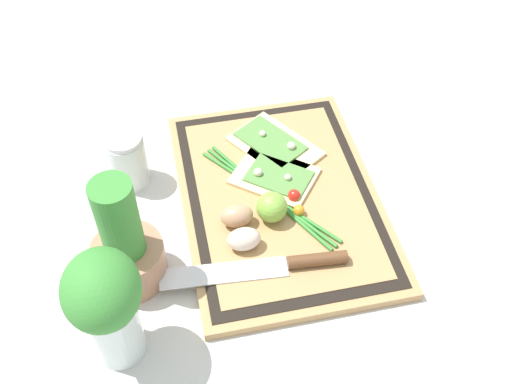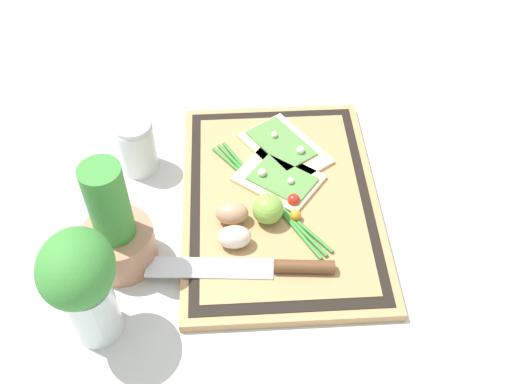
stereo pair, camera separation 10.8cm
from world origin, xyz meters
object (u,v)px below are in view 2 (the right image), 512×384
cherry_tomato_yellow (295,215)px  sauce_jar (137,149)px  pizza_slice_near (284,147)px  egg_brown (232,213)px  herb_glass (82,283)px  lime (268,209)px  egg_pink (234,237)px  herb_pot (116,231)px  cherry_tomato_red (294,200)px  knife (271,267)px  pizza_slice_far (278,178)px

cherry_tomato_yellow → sauce_jar: (0.16, 0.29, 0.02)m
pizza_slice_near → egg_brown: bearing=148.3°
herb_glass → lime: bearing=-56.1°
cherry_tomato_yellow → egg_brown: bearing=88.7°
pizza_slice_near → cherry_tomato_yellow: bearing=-178.7°
egg_pink → herb_pot: (-0.00, 0.19, 0.04)m
egg_brown → lime: lime is taller
lime → cherry_tomato_red: lime is taller
cherry_tomato_red → herb_pot: size_ratio=0.10×
cherry_tomato_red → knife: bearing=160.2°
lime → herb_glass: herb_glass is taller
pizza_slice_far → herb_glass: 0.42m
egg_brown → herb_pot: size_ratio=0.26×
herb_glass → egg_brown: bearing=-49.2°
egg_pink → herb_pot: herb_pot is taller
knife → herb_glass: herb_glass is taller
knife → cherry_tomato_yellow: (0.10, -0.05, 0.00)m
knife → lime: bearing=-0.8°
egg_pink → cherry_tomato_red: bearing=-52.3°
pizza_slice_far → sauce_jar: bearing=75.0°
knife → sauce_jar: 0.36m
egg_pink → herb_glass: (-0.13, 0.22, 0.09)m
pizza_slice_near → herb_pot: 0.38m
pizza_slice_near → knife: size_ratio=0.65×
pizza_slice_far → herb_pot: 0.32m
egg_brown → cherry_tomato_yellow: bearing=-91.3°
egg_pink → lime: lime is taller
knife → cherry_tomato_red: 0.15m
cherry_tomato_yellow → herb_glass: size_ratio=0.10×
cherry_tomato_red → sauce_jar: sauce_jar is taller
lime → herb_pot: size_ratio=0.25×
pizza_slice_near → cherry_tomato_yellow: (-0.18, -0.00, 0.01)m
cherry_tomato_red → sauce_jar: (0.13, 0.29, 0.02)m
knife → lime: size_ratio=5.69×
sauce_jar → pizza_slice_far: bearing=-105.0°
cherry_tomato_yellow → sauce_jar: sauce_jar is taller
egg_brown → sauce_jar: bearing=47.3°
knife → pizza_slice_far: bearing=-7.9°
egg_brown → egg_pink: size_ratio=1.00×
pizza_slice_near → egg_pink: (-0.23, 0.10, 0.01)m
herb_pot → herb_glass: 0.14m
pizza_slice_near → cherry_tomato_red: size_ratio=8.92×
herb_pot → sauce_jar: size_ratio=1.98×
egg_pink → cherry_tomato_red: size_ratio=2.52×
pizza_slice_far → cherry_tomato_red: (-0.06, -0.02, 0.01)m
knife → lime: 0.11m
egg_brown → herb_glass: (-0.19, 0.22, 0.09)m
egg_brown → cherry_tomato_yellow: (-0.00, -0.11, -0.01)m
knife → sauce_jar: bearing=41.3°
pizza_slice_far → herb_pot: bearing=118.0°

